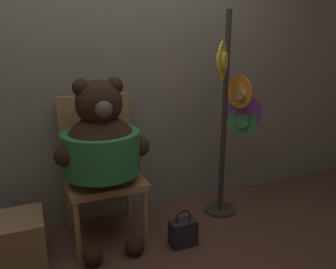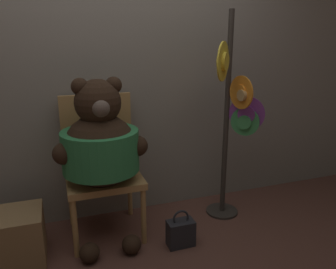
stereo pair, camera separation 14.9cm
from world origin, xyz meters
TOP-DOWN VIEW (x-y plane):
  - ground_plane at (0.00, 0.00)m, footprint 14.00×14.00m
  - wall_back at (0.00, 0.73)m, footprint 8.00×0.10m
  - chair at (-0.16, 0.46)m, footprint 0.55×0.52m
  - teddy_bear at (-0.18, 0.28)m, footprint 0.66×0.59m
  - hat_display_rack at (0.89, 0.27)m, footprint 0.48×0.43m
  - handbag_on_ground at (0.34, 0.02)m, footprint 0.20×0.12m
  - wooden_crate at (-0.79, 0.24)m, footprint 0.36×0.36m

SIDE VIEW (x-z plane):
  - ground_plane at x=0.00m, z-range 0.00..0.00m
  - handbag_on_ground at x=0.34m, z-range -0.04..0.25m
  - wooden_crate at x=-0.79m, z-range 0.00..0.36m
  - chair at x=-0.16m, z-range 0.03..1.12m
  - teddy_bear at x=-0.18m, z-range 0.14..1.38m
  - hat_display_rack at x=0.89m, z-range 0.03..1.75m
  - wall_back at x=0.00m, z-range 0.00..2.72m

